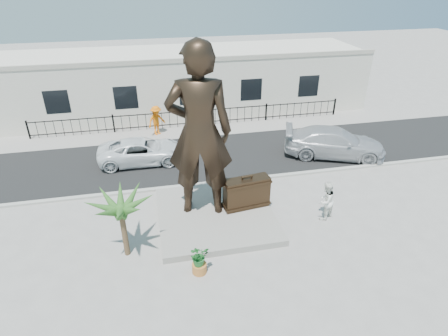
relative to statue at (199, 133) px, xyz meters
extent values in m
plane|color=#9E9991|center=(1.07, -1.95, -4.14)|extent=(100.00, 100.00, 0.00)
cube|color=black|center=(1.07, 6.05, -4.13)|extent=(40.00, 7.00, 0.01)
cube|color=#A5A399|center=(1.07, 2.55, -4.08)|extent=(40.00, 0.25, 0.12)
cube|color=#9E9991|center=(1.07, 10.05, -4.13)|extent=(40.00, 2.50, 0.02)
cube|color=gray|center=(0.57, -0.45, -3.99)|extent=(5.20, 5.20, 0.30)
cube|color=black|center=(1.07, 10.85, -3.54)|extent=(22.00, 0.10, 1.20)
cube|color=silver|center=(1.07, 15.05, -1.94)|extent=(28.00, 7.00, 4.40)
imported|color=black|center=(0.00, 0.00, 0.00)|extent=(3.10, 2.33, 7.68)
cube|color=#312114|center=(2.07, -0.26, -3.09)|extent=(2.19, 0.95, 1.49)
imported|color=white|center=(5.43, -1.49, -3.20)|extent=(1.15, 1.08, 1.88)
imported|color=white|center=(-2.58, 5.92, -3.43)|extent=(5.09, 2.42, 1.40)
imported|color=#ACAEB1|center=(8.80, 4.34, -3.27)|extent=(6.41, 4.34, 1.72)
imported|color=orange|center=(-1.52, 9.84, -3.11)|extent=(1.50, 1.33, 2.02)
cylinder|color=#B96E31|center=(-0.69, -3.74, -3.94)|extent=(0.56, 0.56, 0.40)
imported|color=#22692A|center=(-0.69, -3.74, -3.34)|extent=(0.90, 0.85, 0.80)
camera|label=1|loc=(-1.99, -14.31, 6.19)|focal=30.00mm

